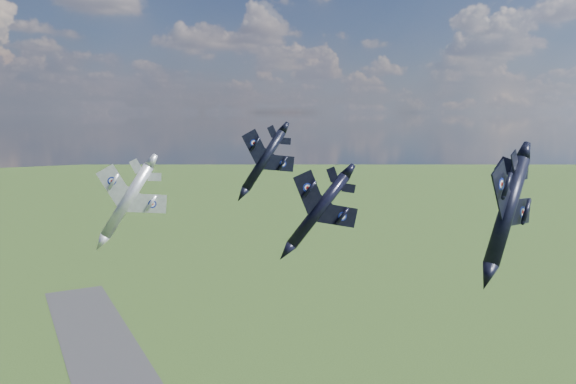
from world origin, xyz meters
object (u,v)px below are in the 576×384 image
jet_left_silver (127,201)px  jet_right_navy (507,211)px  jet_high_navy (264,160)px  jet_lead_navy (318,210)px

jet_left_silver → jet_right_navy: bearing=-39.4°
jet_right_navy → jet_high_navy: 48.26m
jet_right_navy → jet_high_navy: bearing=76.5°
jet_high_navy → jet_right_navy: bearing=-79.3°
jet_right_navy → jet_left_silver: (-29.10, 37.21, -2.08)m
jet_high_navy → jet_left_silver: bearing=-150.6°
jet_high_navy → jet_left_silver: 27.75m
jet_lead_navy → jet_left_silver: jet_left_silver is taller
jet_lead_navy → jet_right_navy: jet_right_navy is taller
jet_high_navy → jet_lead_navy: bearing=-91.5°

